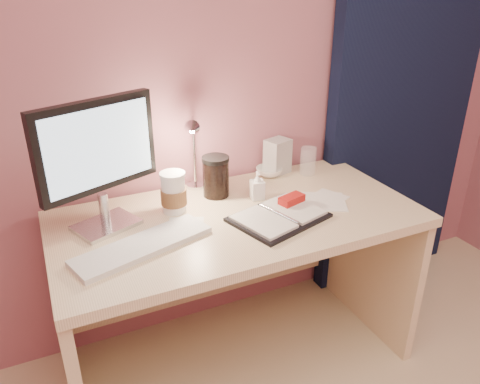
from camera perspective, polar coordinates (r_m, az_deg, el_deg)
name	(u,v)px	position (r m, az deg, el deg)	size (l,w,h in m)	color
room	(391,74)	(2.43, 17.96, 13.58)	(3.50, 3.50, 3.50)	#C6B28E
desk	(231,255)	(1.97, -1.12, -7.64)	(1.40, 0.70, 0.73)	beige
monitor	(96,154)	(1.67, -17.10, 4.39)	(0.42, 0.23, 0.47)	silver
keyboard	(143,246)	(1.62, -11.75, -6.42)	(0.48, 0.14, 0.02)	silver
planner	(280,215)	(1.78, 4.87, -2.80)	(0.39, 0.34, 0.05)	black
paper_a	(328,198)	(1.97, 10.68, -0.70)	(0.13, 0.13, 0.00)	silver
paper_b	(324,202)	(1.93, 10.19, -1.15)	(0.17, 0.17, 0.00)	silver
paper_c	(186,226)	(1.73, -6.62, -4.10)	(0.13, 0.13, 0.00)	silver
coffee_cup	(174,193)	(1.81, -8.10, -0.17)	(0.10, 0.10, 0.16)	white
clear_cup	(308,161)	(2.17, 8.29, 3.76)	(0.07, 0.07, 0.13)	white
bowl	(269,172)	(2.15, 3.59, 2.50)	(0.12, 0.12, 0.04)	white
lotion_bottle	(257,185)	(1.91, 2.13, 0.80)	(0.05, 0.05, 0.12)	white
dark_jar	(216,178)	(1.93, -2.96, 1.67)	(0.11, 0.11, 0.15)	black
product_box	(278,156)	(2.16, 4.59, 4.37)	(0.11, 0.09, 0.16)	beige
desk_lamp	(207,146)	(1.90, -4.02, 5.62)	(0.13, 0.20, 0.33)	silver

